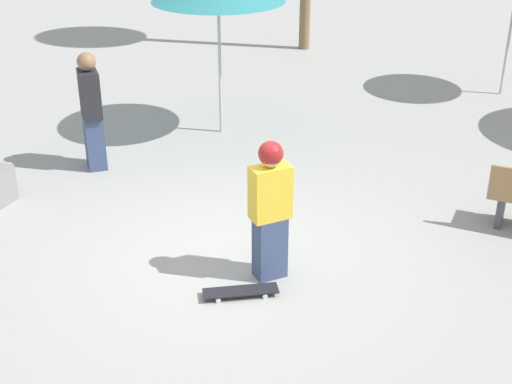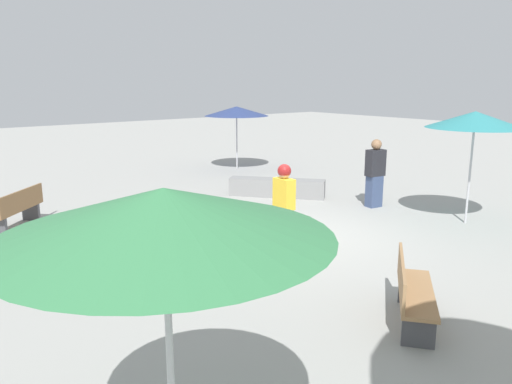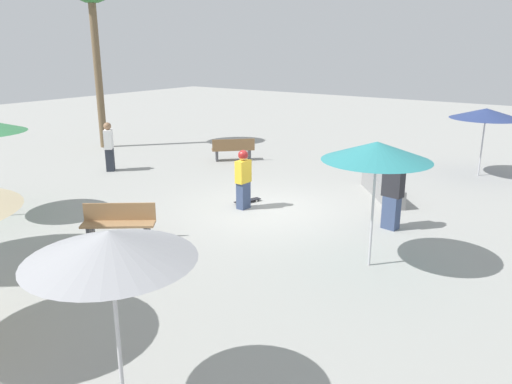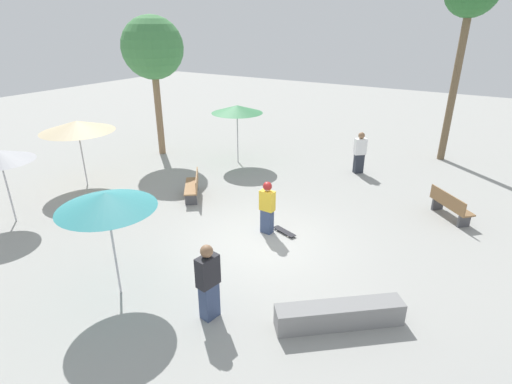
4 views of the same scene
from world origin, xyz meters
name	(u,v)px [view 1 (image 1 of 4)]	position (x,y,z in m)	size (l,w,h in m)	color
ground_plane	(231,256)	(0.00, 0.00, 0.00)	(60.00, 60.00, 0.00)	#9E9E99
skater_main	(270,206)	(0.19, -0.56, 0.86)	(0.43, 0.26, 1.60)	#38476B
skateboard	(241,291)	(-0.27, -0.77, 0.06)	(0.82, 0.45, 0.07)	black
bystander_far	(92,112)	(-0.62, 3.22, 0.86)	(0.33, 0.51, 1.73)	#38476B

